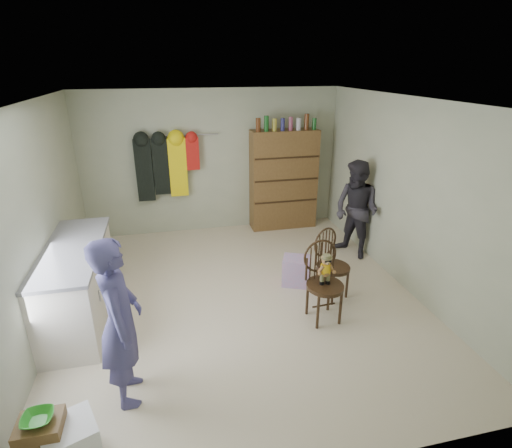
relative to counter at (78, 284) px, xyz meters
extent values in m
plane|color=beige|center=(1.95, 0.00, -0.47)|extent=(5.00, 5.00, 0.00)
plane|color=#B1B698|center=(1.95, 2.50, 0.78)|extent=(4.50, 0.00, 4.50)
plane|color=#B1B698|center=(-0.30, 0.00, 0.78)|extent=(0.00, 5.00, 5.00)
plane|color=#B1B698|center=(4.20, 0.00, 0.78)|extent=(0.00, 5.00, 5.00)
plane|color=white|center=(1.95, 0.00, 2.03)|extent=(5.00, 5.00, 0.00)
cube|color=silver|center=(0.00, 0.00, -0.02)|extent=(0.60, 1.80, 0.90)
cube|color=slate|center=(0.00, 0.00, 0.45)|extent=(0.64, 1.86, 0.04)
cylinder|color=#99999E|center=(0.31, -0.45, 0.07)|extent=(0.02, 0.02, 0.14)
cylinder|color=#99999E|center=(0.31, 0.45, 0.07)|extent=(0.02, 0.02, 0.14)
cube|color=brown|center=(0.06, -1.99, -0.25)|extent=(0.32, 0.27, 0.45)
imported|color=green|center=(0.06, -1.99, 0.01)|extent=(0.22, 0.22, 0.05)
cube|color=white|center=(0.24, -1.99, -0.29)|extent=(0.49, 0.48, 0.36)
cylinder|color=#3E2915|center=(2.83, -0.68, -0.02)|extent=(0.46, 0.46, 0.04)
cylinder|color=#3E2915|center=(2.69, -0.84, -0.26)|extent=(0.03, 0.03, 0.43)
cylinder|color=#3E2915|center=(2.98, -0.82, -0.26)|extent=(0.03, 0.03, 0.43)
cylinder|color=#3E2915|center=(2.67, -0.54, -0.26)|extent=(0.03, 0.03, 0.43)
cylinder|color=#3E2915|center=(2.96, -0.52, -0.26)|extent=(0.03, 0.03, 0.43)
torus|color=#3E2915|center=(2.81, -0.51, 0.29)|extent=(0.42, 0.06, 0.42)
cylinder|color=#3E2915|center=(2.64, -0.53, 0.15)|extent=(0.03, 0.03, 0.29)
cylinder|color=#3E2915|center=(2.99, -0.51, 0.15)|extent=(0.03, 0.03, 0.29)
cylinder|color=yellow|center=(2.83, -0.66, 0.20)|extent=(0.12, 0.12, 0.11)
cylinder|color=#475128|center=(2.83, -0.66, 0.09)|extent=(0.07, 0.07, 0.17)
sphere|color=#9E7042|center=(2.83, -0.66, 0.31)|extent=(0.11, 0.11, 0.11)
cylinder|color=#475128|center=(2.83, -0.66, 0.36)|extent=(0.09, 0.09, 0.04)
cube|color=black|center=(2.83, -0.71, 0.32)|extent=(0.08, 0.01, 0.02)
cylinder|color=#3E2915|center=(3.12, -0.23, -0.04)|extent=(0.55, 0.55, 0.04)
cylinder|color=#3E2915|center=(3.06, -0.41, -0.27)|extent=(0.03, 0.03, 0.41)
cylinder|color=#3E2915|center=(3.31, -0.30, -0.27)|extent=(0.03, 0.03, 0.41)
cylinder|color=#3E2915|center=(2.94, -0.15, -0.27)|extent=(0.03, 0.03, 0.41)
cylinder|color=#3E2915|center=(3.19, -0.04, -0.27)|extent=(0.03, 0.03, 0.41)
torus|color=#3E2915|center=(3.06, -0.08, 0.26)|extent=(0.38, 0.19, 0.40)
cylinder|color=#3E2915|center=(2.91, -0.16, 0.12)|extent=(0.03, 0.03, 0.27)
cylinder|color=#3E2915|center=(3.21, -0.02, 0.12)|extent=(0.03, 0.03, 0.27)
cube|color=pink|center=(2.78, 0.19, -0.27)|extent=(0.47, 0.42, 0.40)
imported|color=#454279|center=(0.63, -1.38, 0.33)|extent=(0.42, 0.61, 1.60)
imported|color=#2D2B33|center=(3.94, 0.85, 0.30)|extent=(0.85, 0.93, 1.54)
cube|color=brown|center=(3.20, 2.30, 0.43)|extent=(1.20, 0.38, 1.80)
cube|color=#3E2915|center=(3.20, 2.11, 0.08)|extent=(1.16, 0.02, 0.03)
cube|color=#3E2915|center=(3.20, 2.11, 0.48)|extent=(1.16, 0.02, 0.03)
cube|color=#3E2915|center=(3.20, 2.11, 0.88)|extent=(1.16, 0.02, 0.03)
cylinder|color=#592D14|center=(2.70, 2.20, 1.44)|extent=(0.08, 0.08, 0.23)
cylinder|color=#19591E|center=(2.84, 2.20, 1.46)|extent=(0.08, 0.08, 0.26)
cylinder|color=#A59933|center=(2.99, 2.20, 1.43)|extent=(0.08, 0.08, 0.21)
cylinder|color=navy|center=(3.13, 2.20, 1.43)|extent=(0.07, 0.07, 0.21)
cylinder|color=#8C3F59|center=(3.27, 2.20, 1.44)|extent=(0.07, 0.07, 0.23)
cylinder|color=#B2B2B7|center=(3.41, 2.20, 1.43)|extent=(0.09, 0.09, 0.20)
cylinder|color=#592D14|center=(3.56, 2.20, 1.47)|extent=(0.08, 0.08, 0.28)
cylinder|color=#19591E|center=(3.70, 2.20, 1.43)|extent=(0.07, 0.07, 0.20)
cylinder|color=#99999E|center=(1.55, 2.44, 1.28)|extent=(1.00, 0.02, 0.02)
cube|color=black|center=(0.77, 2.38, 0.72)|extent=(0.28, 0.10, 1.05)
cube|color=black|center=(1.05, 2.38, 0.77)|extent=(0.26, 0.10, 0.95)
cube|color=yellow|center=(1.33, 2.38, 0.75)|extent=(0.30, 0.10, 1.00)
cube|color=red|center=(1.59, 2.38, 0.97)|extent=(0.22, 0.10, 0.55)
camera|label=1|loc=(1.13, -4.45, 2.41)|focal=28.00mm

